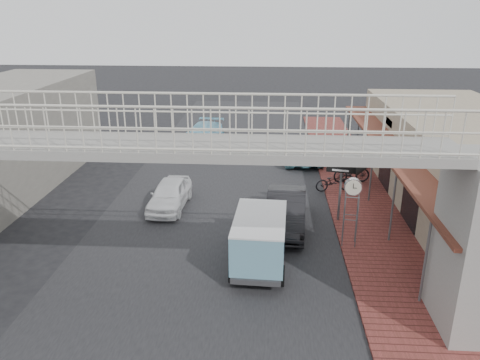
# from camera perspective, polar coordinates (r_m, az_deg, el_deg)

# --- Properties ---
(ground) EXTENTS (120.00, 120.00, 0.00)m
(ground) POSITION_cam_1_polar(r_m,az_deg,el_deg) (17.74, -4.01, -8.42)
(ground) COLOR black
(ground) RESTS_ON ground
(road_strip) EXTENTS (10.00, 60.00, 0.01)m
(road_strip) POSITION_cam_1_polar(r_m,az_deg,el_deg) (17.73, -4.01, -8.40)
(road_strip) COLOR black
(road_strip) RESTS_ON ground
(sidewalk) EXTENTS (3.00, 40.00, 0.10)m
(sidewalk) POSITION_cam_1_polar(r_m,az_deg,el_deg) (20.70, 15.33, -4.62)
(sidewalk) COLOR brown
(sidewalk) RESTS_ON ground
(shophouse_row) EXTENTS (7.20, 18.00, 4.00)m
(shophouse_row) POSITION_cam_1_polar(r_m,az_deg,el_deg) (22.26, 26.64, 1.07)
(shophouse_row) COLOR gray
(shophouse_row) RESTS_ON ground
(footbridge) EXTENTS (16.40, 2.40, 6.34)m
(footbridge) POSITION_cam_1_polar(r_m,az_deg,el_deg) (12.79, -6.69, -4.40)
(footbridge) COLOR gray
(footbridge) RESTS_ON ground
(building_far_left) EXTENTS (5.00, 14.00, 5.00)m
(building_far_left) POSITION_cam_1_polar(r_m,az_deg,el_deg) (25.88, -27.25, 4.54)
(building_far_left) COLOR gray
(building_far_left) RESTS_ON ground
(white_hatchback) EXTENTS (1.66, 3.79, 1.27)m
(white_hatchback) POSITION_cam_1_polar(r_m,az_deg,el_deg) (21.25, -8.57, -1.73)
(white_hatchback) COLOR white
(white_hatchback) RESTS_ON ground
(dark_sedan) EXTENTS (1.85, 4.58, 1.48)m
(dark_sedan) POSITION_cam_1_polar(r_m,az_deg,el_deg) (19.19, 5.60, -3.70)
(dark_sedan) COLOR black
(dark_sedan) RESTS_ON ground
(angkot_curb) EXTENTS (2.58, 4.84, 1.30)m
(angkot_curb) POSITION_cam_1_polar(r_m,az_deg,el_deg) (27.96, 7.34, 3.71)
(angkot_curb) COLOR #73BBC7
(angkot_curb) RESTS_ON ground
(angkot_far) EXTENTS (2.58, 5.20, 1.45)m
(angkot_far) POSITION_cam_1_polar(r_m,az_deg,el_deg) (30.66, -4.48, 5.42)
(angkot_far) COLOR #7CBED7
(angkot_far) RESTS_ON ground
(angkot_van) EXTENTS (1.95, 3.96, 1.90)m
(angkot_van) POSITION_cam_1_polar(r_m,az_deg,el_deg) (16.19, 2.46, -6.50)
(angkot_van) COLOR black
(angkot_van) RESTS_ON ground
(motorcycle_near) EXTENTS (1.94, 1.07, 0.97)m
(motorcycle_near) POSITION_cam_1_polar(r_m,az_deg,el_deg) (23.17, 11.37, -0.18)
(motorcycle_near) COLOR black
(motorcycle_near) RESTS_ON sidewalk
(motorcycle_far) EXTENTS (1.96, 0.85, 1.14)m
(motorcycle_far) POSITION_cam_1_polar(r_m,az_deg,el_deg) (24.46, 13.47, 0.96)
(motorcycle_far) COLOR black
(motorcycle_far) RESTS_ON sidewalk
(street_clock) EXTENTS (0.67, 0.57, 2.63)m
(street_clock) POSITION_cam_1_polar(r_m,az_deg,el_deg) (17.46, 13.60, -1.19)
(street_clock) COLOR #59595B
(street_clock) RESTS_ON sidewalk
(arrow_sign) EXTENTS (1.88, 1.23, 3.13)m
(arrow_sign) POSITION_cam_1_polar(r_m,az_deg,el_deg) (19.30, 14.64, 1.86)
(arrow_sign) COLOR #59595B
(arrow_sign) RESTS_ON sidewalk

